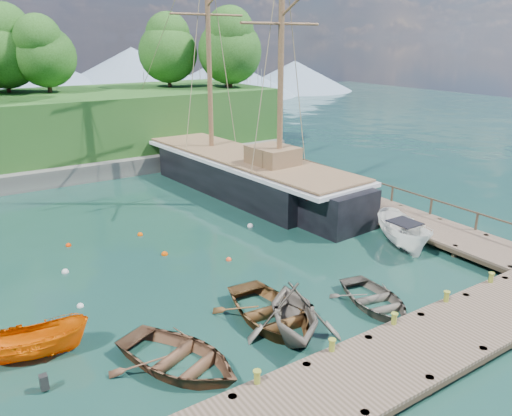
% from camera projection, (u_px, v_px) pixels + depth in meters
% --- Properties ---
extents(ground, '(160.00, 160.00, 0.00)m').
position_uv_depth(ground, '(269.00, 296.00, 21.44)').
color(ground, '#103129').
rests_on(ground, ground).
extents(dock_near, '(20.00, 3.20, 1.10)m').
position_uv_depth(dock_near, '(424.00, 347.00, 17.20)').
color(dock_near, '#4E4031').
rests_on(dock_near, ground).
extents(dock_east, '(3.20, 24.00, 1.10)m').
position_uv_depth(dock_east, '(352.00, 199.00, 32.81)').
color(dock_east, '#4E4031').
rests_on(dock_east, ground).
extents(bollard_0, '(0.26, 0.26, 0.45)m').
position_uv_depth(bollard_0, '(257.00, 399.00, 15.33)').
color(bollard_0, olive).
rests_on(bollard_0, ground).
extents(bollard_1, '(0.26, 0.26, 0.45)m').
position_uv_depth(bollard_1, '(331.00, 366.00, 16.89)').
color(bollard_1, olive).
rests_on(bollard_1, ground).
extents(bollard_2, '(0.26, 0.26, 0.45)m').
position_uv_depth(bollard_2, '(392.00, 338.00, 18.45)').
color(bollard_2, olive).
rests_on(bollard_2, ground).
extents(bollard_3, '(0.26, 0.26, 0.45)m').
position_uv_depth(bollard_3, '(444.00, 315.00, 20.01)').
color(bollard_3, olive).
rests_on(bollard_3, ground).
extents(bollard_4, '(0.26, 0.26, 0.45)m').
position_uv_depth(bollard_4, '(488.00, 295.00, 21.57)').
color(bollard_4, olive).
rests_on(bollard_4, ground).
extents(rowboat_0, '(5.04, 5.73, 0.99)m').
position_uv_depth(rowboat_0, '(179.00, 368.00, 16.79)').
color(rowboat_0, brown).
rests_on(rowboat_0, ground).
extents(rowboat_1, '(4.99, 5.24, 2.16)m').
position_uv_depth(rowboat_1, '(293.00, 334.00, 18.68)').
color(rowboat_1, slate).
rests_on(rowboat_1, ground).
extents(rowboat_2, '(3.96, 5.27, 1.04)m').
position_uv_depth(rowboat_2, '(271.00, 322.00, 19.51)').
color(rowboat_2, brown).
rests_on(rowboat_2, ground).
extents(rowboat_3, '(3.62, 4.51, 0.83)m').
position_uv_depth(rowboat_3, '(375.00, 306.00, 20.63)').
color(rowboat_3, '#585248').
rests_on(rowboat_3, ground).
extents(motorboat_orange, '(3.93, 2.25, 1.43)m').
position_uv_depth(motorboat_orange, '(36.00, 358.00, 17.30)').
color(motorboat_orange, '#EC6200').
rests_on(motorboat_orange, ground).
extents(cabin_boat_white, '(3.55, 5.10, 1.84)m').
position_uv_depth(cabin_boat_white, '(402.00, 247.00, 26.41)').
color(cabin_boat_white, white).
rests_on(cabin_boat_white, ground).
extents(schooner, '(6.72, 28.01, 20.60)m').
position_uv_depth(schooner, '(243.00, 176.00, 35.68)').
color(schooner, black).
rests_on(schooner, ground).
extents(mooring_buoy_0, '(0.29, 0.29, 0.29)m').
position_uv_depth(mooring_buoy_0, '(80.00, 307.00, 20.60)').
color(mooring_buoy_0, silver).
rests_on(mooring_buoy_0, ground).
extents(mooring_buoy_1, '(0.34, 0.34, 0.34)m').
position_uv_depth(mooring_buoy_1, '(165.00, 255.00, 25.52)').
color(mooring_buoy_1, '#DC4700').
rests_on(mooring_buoy_1, ground).
extents(mooring_buoy_2, '(0.28, 0.28, 0.28)m').
position_uv_depth(mooring_buoy_2, '(229.00, 260.00, 24.89)').
color(mooring_buoy_2, '#F94921').
rests_on(mooring_buoy_2, ground).
extents(mooring_buoy_3, '(0.36, 0.36, 0.36)m').
position_uv_depth(mooring_buoy_3, '(250.00, 227.00, 29.32)').
color(mooring_buoy_3, white).
rests_on(mooring_buoy_3, ground).
extents(mooring_buoy_4, '(0.29, 0.29, 0.29)m').
position_uv_depth(mooring_buoy_4, '(69.00, 246.00, 26.60)').
color(mooring_buoy_4, '#E93200').
rests_on(mooring_buoy_4, ground).
extents(mooring_buoy_5, '(0.30, 0.30, 0.30)m').
position_uv_depth(mooring_buoy_5, '(140.00, 235.00, 28.04)').
color(mooring_buoy_5, '#EF4F00').
rests_on(mooring_buoy_5, ground).
extents(mooring_buoy_6, '(0.34, 0.34, 0.34)m').
position_uv_depth(mooring_buoy_6, '(65.00, 273.00, 23.59)').
color(mooring_buoy_6, silver).
rests_on(mooring_buoy_6, ground).
extents(distant_ridge, '(117.00, 40.00, 10.00)m').
position_uv_depth(distant_ridge, '(36.00, 79.00, 77.61)').
color(distant_ridge, '#728CA5').
rests_on(distant_ridge, ground).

